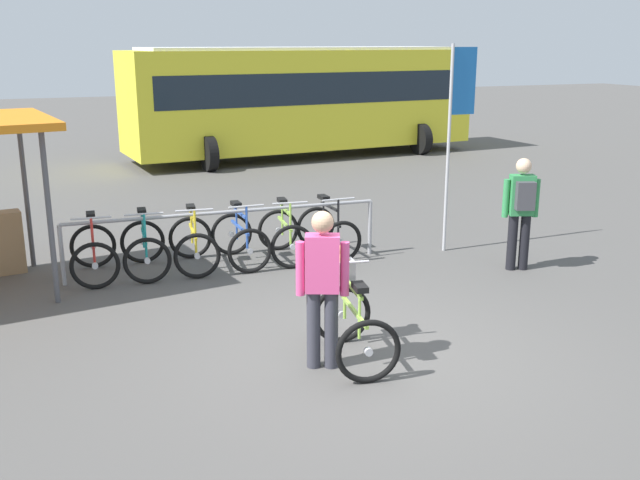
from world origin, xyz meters
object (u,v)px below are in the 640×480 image
(racked_bike_teal, at_px, (145,248))
(featured_bicycle, at_px, (351,313))
(person_with_featured_bike, at_px, (322,283))
(racked_bike_blue, at_px, (240,240))
(pedestrian_with_backpack, at_px, (521,207))
(racked_bike_red, at_px, (94,253))
(bus_distant, at_px, (303,95))
(racked_bike_black, at_px, (328,232))
(racked_bike_lime, at_px, (285,236))
(banner_flag, at_px, (458,109))
(racked_bike_yellow, at_px, (193,244))

(racked_bike_teal, distance_m, featured_bicycle, 4.05)
(racked_bike_teal, distance_m, person_with_featured_bike, 4.07)
(racked_bike_teal, height_order, featured_bicycle, featured_bicycle)
(racked_bike_blue, bearing_deg, pedestrian_with_backpack, -26.38)
(featured_bicycle, bearing_deg, racked_bike_blue, 92.36)
(racked_bike_red, distance_m, bus_distant, 11.72)
(racked_bike_black, bearing_deg, racked_bike_blue, 177.66)
(racked_bike_lime, relative_size, bus_distant, 0.11)
(person_with_featured_bike, bearing_deg, pedestrian_with_backpack, 27.05)
(person_with_featured_bike, height_order, banner_flag, banner_flag)
(racked_bike_red, distance_m, featured_bicycle, 4.39)
(racked_bike_teal, height_order, racked_bike_blue, same)
(racked_bike_red, height_order, banner_flag, banner_flag)
(racked_bike_blue, relative_size, person_with_featured_bike, 0.68)
(pedestrian_with_backpack, bearing_deg, racked_bike_teal, 159.69)
(racked_bike_blue, distance_m, racked_bike_lime, 0.70)
(racked_bike_blue, bearing_deg, racked_bike_red, 177.66)
(bus_distant, bearing_deg, racked_bike_lime, -112.19)
(racked_bike_lime, distance_m, pedestrian_with_backpack, 3.51)
(racked_bike_yellow, bearing_deg, racked_bike_blue, -2.34)
(pedestrian_with_backpack, bearing_deg, racked_bike_lime, 148.90)
(racked_bike_blue, xyz_separation_m, racked_bike_black, (1.40, -0.06, -0.00))
(racked_bike_lime, bearing_deg, banner_flag, -10.99)
(racked_bike_teal, distance_m, racked_bike_yellow, 0.70)
(racked_bike_red, xyz_separation_m, racked_bike_yellow, (1.40, -0.06, -0.00))
(racked_bike_blue, distance_m, banner_flag, 3.86)
(racked_bike_red, relative_size, racked_bike_black, 1.03)
(racked_bike_red, distance_m, person_with_featured_bike, 4.35)
(racked_bike_red, bearing_deg, racked_bike_black, -2.34)
(racked_bike_black, relative_size, pedestrian_with_backpack, 0.67)
(featured_bicycle, bearing_deg, bus_distant, 71.38)
(racked_bike_black, xyz_separation_m, featured_bicycle, (-1.25, -3.63, 0.12))
(racked_bike_teal, xyz_separation_m, banner_flag, (4.73, -0.60, 1.86))
(person_with_featured_bike, bearing_deg, racked_bike_teal, 106.97)
(bus_distant, bearing_deg, racked_bike_black, -108.48)
(racked_bike_lime, height_order, banner_flag, banner_flag)
(racked_bike_blue, relative_size, banner_flag, 0.35)
(racked_bike_red, distance_m, banner_flag, 5.78)
(racked_bike_yellow, bearing_deg, pedestrian_with_backpack, -22.93)
(racked_bike_black, xyz_separation_m, banner_flag, (1.94, -0.48, 1.86))
(featured_bicycle, bearing_deg, racked_bike_lime, 81.48)
(pedestrian_with_backpack, bearing_deg, racked_bike_yellow, 157.07)
(racked_bike_lime, bearing_deg, racked_bike_blue, 177.66)
(racked_bike_yellow, height_order, featured_bicycle, featured_bicycle)
(racked_bike_yellow, distance_m, featured_bicycle, 3.81)
(racked_bike_lime, relative_size, person_with_featured_bike, 0.71)
(featured_bicycle, distance_m, banner_flag, 4.80)
(featured_bicycle, bearing_deg, pedestrian_with_backpack, 27.98)
(racked_bike_yellow, distance_m, pedestrian_with_backpack, 4.77)
(racked_bike_lime, bearing_deg, featured_bicycle, -98.52)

